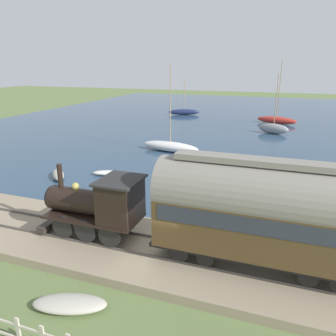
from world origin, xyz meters
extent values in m
plane|color=#607542|center=(0.00, 0.00, 0.00)|extent=(200.00, 200.00, 0.00)
cube|color=#2D4760|center=(43.29, 0.00, 0.00)|extent=(80.00, 80.00, 0.01)
cube|color=gray|center=(0.15, 0.00, 0.21)|extent=(5.68, 56.00, 0.42)
cube|color=#4C4742|center=(-0.66, 0.00, 0.48)|extent=(0.07, 54.88, 0.12)
cube|color=#4C4742|center=(0.97, 0.00, 0.48)|extent=(0.07, 54.88, 0.12)
cylinder|color=black|center=(-0.66, 2.23, 1.11)|extent=(0.12, 1.14, 1.14)
cylinder|color=black|center=(0.97, 2.23, 1.11)|extent=(0.12, 1.14, 1.14)
cylinder|color=black|center=(-0.66, 3.53, 1.11)|extent=(0.12, 1.14, 1.14)
cylinder|color=black|center=(0.97, 3.53, 1.11)|extent=(0.12, 1.14, 1.14)
cylinder|color=black|center=(-0.66, 4.82, 1.11)|extent=(0.12, 1.14, 1.14)
cylinder|color=black|center=(0.97, 4.82, 1.11)|extent=(0.12, 1.14, 1.14)
cube|color=black|center=(0.15, 3.53, 1.57)|extent=(2.13, 4.71, 0.12)
cylinder|color=black|center=(0.15, 4.47, 2.25)|extent=(1.23, 2.83, 1.23)
cylinder|color=black|center=(0.15, 5.92, 2.25)|extent=(1.17, 0.08, 1.17)
cylinder|color=black|center=(0.15, 5.32, 3.45)|extent=(0.25, 0.25, 1.18)
sphere|color=tan|center=(0.15, 4.47, 3.00)|extent=(0.36, 0.36, 0.36)
cube|color=black|center=(0.15, 2.00, 2.60)|extent=(2.03, 1.65, 1.93)
cube|color=#282828|center=(0.15, 2.00, 3.61)|extent=(2.23, 1.89, 0.10)
cube|color=#2D2823|center=(0.15, 6.13, 0.72)|extent=(1.93, 0.44, 0.32)
cylinder|color=black|center=(0.97, -7.47, 0.92)|extent=(0.12, 0.76, 0.76)
cylinder|color=black|center=(-0.66, -6.35, 0.92)|extent=(0.12, 0.76, 0.76)
cylinder|color=black|center=(0.97, -6.35, 0.92)|extent=(0.12, 0.76, 0.76)
cylinder|color=black|center=(-0.66, -2.33, 0.92)|extent=(0.12, 0.76, 0.76)
cylinder|color=black|center=(0.97, -2.33, 0.92)|extent=(0.12, 0.76, 0.76)
cylinder|color=black|center=(-0.66, -1.22, 0.92)|extent=(0.12, 0.76, 0.76)
cylinder|color=black|center=(0.97, -1.22, 0.92)|extent=(0.12, 0.76, 0.76)
cube|color=black|center=(0.15, -4.34, 1.23)|extent=(2.19, 8.93, 0.16)
cube|color=#4C381E|center=(0.15, -4.34, 2.52)|extent=(2.43, 8.57, 2.42)
cube|color=#2D333D|center=(0.15, -4.34, 2.94)|extent=(2.46, 8.03, 0.68)
cylinder|color=gray|center=(0.15, -4.34, 3.73)|extent=(2.55, 8.57, 2.55)
cube|color=gray|center=(0.15, -4.34, 5.12)|extent=(0.85, 7.14, 0.24)
ellipsoid|color=#192347|center=(43.94, 12.25, 0.51)|extent=(2.84, 5.56, 1.01)
cylinder|color=#9E8460|center=(43.94, 12.25, 3.76)|extent=(0.10, 0.10, 5.48)
ellipsoid|color=#B72D23|center=(39.96, -3.72, 0.55)|extent=(3.04, 6.16, 1.09)
cylinder|color=#9E8460|center=(39.96, -3.72, 5.18)|extent=(0.10, 0.10, 8.17)
ellipsoid|color=white|center=(18.78, 6.04, 0.52)|extent=(2.51, 6.53, 1.03)
cylinder|color=#9E8460|center=(18.78, 6.04, 4.93)|extent=(0.10, 0.10, 7.78)
ellipsoid|color=gray|center=(32.00, -3.63, 0.67)|extent=(2.40, 4.14, 1.33)
cylinder|color=#9E8460|center=(32.00, -3.63, 4.44)|extent=(0.10, 0.10, 6.20)
ellipsoid|color=#B7B2A3|center=(7.88, 11.73, 0.28)|extent=(2.69, 2.52, 0.55)
ellipsoid|color=silver|center=(9.80, 8.31, 0.21)|extent=(1.49, 2.59, 0.40)
ellipsoid|color=#B7B2A3|center=(-4.24, 1.95, 0.22)|extent=(1.88, 3.00, 0.44)
cube|color=beige|center=(-6.25, 2.38, 0.58)|extent=(0.06, 0.14, 1.16)
camera|label=1|loc=(-12.47, -4.89, 8.73)|focal=35.00mm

